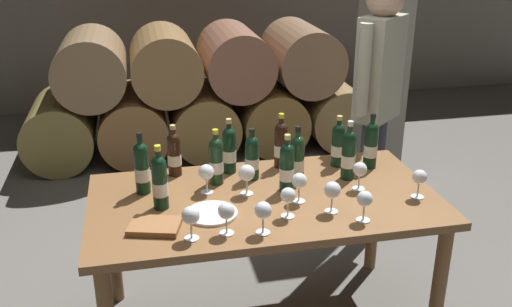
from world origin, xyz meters
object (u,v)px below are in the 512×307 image
at_px(wine_bottle_5, 349,154).
at_px(wine_glass_0, 263,211).
at_px(wine_bottle_2, 216,160).
at_px(wine_bottle_4, 142,167).
at_px(wine_bottle_9, 371,145).
at_px(wine_glass_3, 206,173).
at_px(wine_bottle_6, 287,167).
at_px(dining_table, 264,213).
at_px(wine_glass_9, 299,182).
at_px(wine_bottle_10, 297,159).
at_px(wine_glass_6, 191,217).
at_px(wine_glass_4, 332,191).
at_px(wine_bottle_0, 174,153).
at_px(wine_glass_2, 365,200).
at_px(wine_bottle_8, 281,144).
at_px(wine_glass_8, 360,170).
at_px(wine_bottle_11, 160,182).
at_px(serving_plate, 212,213).
at_px(wine_glass_10, 226,212).
at_px(wine_bottle_7, 229,149).
at_px(tasting_notebook, 155,226).
at_px(wine_glass_7, 419,178).
at_px(wine_glass_5, 247,174).
at_px(sommelier_presenting, 378,89).
at_px(wine_bottle_3, 338,144).
at_px(wine_bottle_1, 252,157).

xyz_separation_m(wine_bottle_5, wine_glass_0, (-0.56, -0.46, -0.03)).
xyz_separation_m(wine_bottle_2, wine_bottle_4, (-0.37, -0.03, 0.01)).
distance_m(wine_bottle_2, wine_bottle_9, 0.85).
distance_m(wine_bottle_2, wine_glass_3, 0.12).
height_order(wine_bottle_6, wine_glass_0, wine_bottle_6).
distance_m(dining_table, wine_bottle_4, 0.64).
relative_size(wine_bottle_6, wine_glass_9, 2.02).
xyz_separation_m(dining_table, wine_bottle_9, (0.64, 0.24, 0.22)).
xyz_separation_m(wine_bottle_10, wine_glass_6, (-0.59, -0.45, -0.02)).
height_order(wine_bottle_4, wine_glass_4, wine_bottle_4).
bearing_deg(wine_bottle_4, wine_glass_9, -19.67).
relative_size(wine_bottle_0, wine_glass_2, 1.91).
relative_size(wine_bottle_8, wine_bottle_9, 0.99).
xyz_separation_m(wine_glass_6, wine_glass_8, (0.87, 0.31, -0.00)).
relative_size(wine_bottle_4, wine_bottle_11, 1.01).
relative_size(wine_bottle_4, serving_plate, 1.32).
bearing_deg(wine_glass_10, dining_table, 52.44).
bearing_deg(wine_bottle_5, wine_bottle_7, 160.40).
bearing_deg(dining_table, wine_bottle_5, 14.66).
height_order(wine_bottle_11, tasting_notebook, wine_bottle_11).
bearing_deg(wine_glass_7, wine_glass_6, -171.77).
bearing_deg(wine_bottle_11, wine_glass_6, -71.09).
bearing_deg(wine_glass_5, wine_bottle_2, 128.92).
distance_m(wine_glass_8, tasting_notebook, 1.05).
height_order(wine_glass_6, tasting_notebook, wine_glass_6).
xyz_separation_m(wine_bottle_9, wine_glass_3, (-0.91, -0.13, -0.03)).
bearing_deg(wine_glass_7, sommelier_presenting, 79.86).
bearing_deg(wine_bottle_6, wine_bottle_8, 81.03).
xyz_separation_m(wine_bottle_6, wine_glass_5, (-0.20, 0.01, -0.02)).
height_order(wine_bottle_9, wine_bottle_10, wine_bottle_9).
distance_m(wine_bottle_3, sommelier_presenting, 0.63).
bearing_deg(wine_bottle_11, tasting_notebook, -101.57).
relative_size(wine_bottle_2, serving_plate, 1.22).
height_order(dining_table, wine_bottle_10, wine_bottle_10).
height_order(wine_bottle_7, wine_bottle_10, wine_bottle_10).
bearing_deg(wine_bottle_7, wine_bottle_3, -3.60).
xyz_separation_m(wine_bottle_0, wine_bottle_2, (0.20, -0.15, 0.01)).
bearing_deg(wine_bottle_2, dining_table, -45.23).
relative_size(wine_bottle_6, wine_glass_7, 2.07).
bearing_deg(wine_bottle_9, wine_glass_7, -77.73).
distance_m(wine_bottle_1, wine_bottle_2, 0.19).
bearing_deg(wine_glass_4, wine_bottle_3, 67.60).
bearing_deg(wine_glass_4, wine_glass_5, 142.45).
bearing_deg(wine_glass_7, wine_glass_3, 165.03).
distance_m(wine_bottle_0, wine_glass_5, 0.45).
bearing_deg(wine_bottle_1, tasting_notebook, -140.60).
bearing_deg(wine_bottle_11, wine_glass_3, 26.23).
bearing_deg(wine_bottle_8, wine_glass_5, -130.07).
distance_m(wine_bottle_4, wine_bottle_8, 0.77).
height_order(wine_bottle_6, sommelier_presenting, sommelier_presenting).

